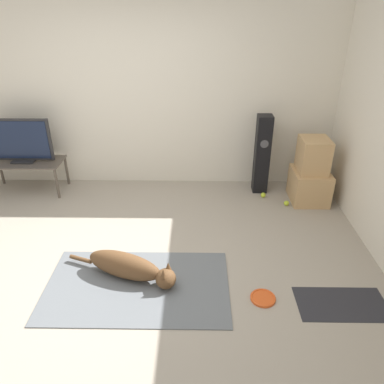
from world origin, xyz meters
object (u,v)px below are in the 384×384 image
at_px(frisbee, 263,298).
at_px(tennis_ball_by_boxes, 286,203).
at_px(cardboard_box_upper, 313,155).
at_px(tv_stand, 25,165).
at_px(dog, 130,267).
at_px(cardboard_box_lower, 309,186).
at_px(tennis_ball_near_speaker, 263,195).
at_px(floor_speaker, 262,155).
at_px(tv, 20,141).

distance_m(frisbee, tennis_ball_by_boxes, 1.79).
height_order(cardboard_box_upper, tv_stand, cardboard_box_upper).
relative_size(dog, cardboard_box_lower, 2.15).
bearing_deg(tv_stand, frisbee, -35.25).
xyz_separation_m(dog, frisbee, (1.24, -0.26, -0.12)).
relative_size(cardboard_box_upper, tv_stand, 0.43).
bearing_deg(tv_stand, cardboard_box_upper, -3.05).
bearing_deg(tennis_ball_near_speaker, tv_stand, 177.25).
distance_m(floor_speaker, tennis_ball_near_speaker, 0.54).
bearing_deg(tv_stand, tv, 90.00).
relative_size(dog, tv, 1.34).
relative_size(floor_speaker, tennis_ball_by_boxes, 16.22).
bearing_deg(tv_stand, cardboard_box_lower, -3.24).
xyz_separation_m(floor_speaker, tv_stand, (-3.19, -0.05, -0.15)).
xyz_separation_m(cardboard_box_lower, cardboard_box_upper, (-0.01, 0.01, 0.43)).
distance_m(frisbee, cardboard_box_lower, 2.06).
bearing_deg(tv, dog, -46.91).
xyz_separation_m(dog, floor_speaker, (1.50, 1.86, 0.40)).
bearing_deg(tennis_ball_by_boxes, tennis_ball_near_speaker, 140.60).
xyz_separation_m(tv, tennis_ball_near_speaker, (3.22, -0.16, -0.69)).
bearing_deg(tv, floor_speaker, 0.86).
distance_m(cardboard_box_upper, tennis_ball_near_speaker, 0.83).
bearing_deg(cardboard_box_upper, cardboard_box_lower, -63.63).
distance_m(cardboard_box_upper, tv_stand, 3.80).
relative_size(cardboard_box_lower, floor_speaker, 0.48).
height_order(cardboard_box_lower, tennis_ball_near_speaker, cardboard_box_lower).
relative_size(tv, tennis_ball_near_speaker, 12.51).
height_order(frisbee, tennis_ball_near_speaker, tennis_ball_near_speaker).
relative_size(dog, frisbee, 4.82).
relative_size(dog, tennis_ball_by_boxes, 16.74).
xyz_separation_m(floor_speaker, tv, (-3.19, -0.05, 0.19)).
bearing_deg(tennis_ball_near_speaker, dog, -132.79).
bearing_deg(cardboard_box_upper, floor_speaker, 157.14).
height_order(tennis_ball_by_boxes, tennis_ball_near_speaker, same).
xyz_separation_m(cardboard_box_upper, tennis_ball_near_speaker, (-0.57, 0.05, -0.60)).
height_order(tv_stand, tv, tv).
height_order(frisbee, tv_stand, tv_stand).
height_order(tv_stand, tennis_ball_by_boxes, tv_stand).
relative_size(tennis_ball_by_boxes, tennis_ball_near_speaker, 1.00).
distance_m(floor_speaker, tv_stand, 3.20).
relative_size(frisbee, cardboard_box_lower, 0.45).
height_order(dog, tennis_ball_near_speaker, dog).
bearing_deg(tv_stand, tennis_ball_near_speaker, -2.75).
bearing_deg(tennis_ball_by_boxes, frisbee, -108.29).
distance_m(frisbee, tv, 3.66).
distance_m(dog, tennis_ball_near_speaker, 2.25).
bearing_deg(cardboard_box_upper, frisbee, -114.85).
relative_size(cardboard_box_lower, tv, 0.62).
distance_m(dog, tv, 2.55).
xyz_separation_m(frisbee, tennis_ball_by_boxes, (0.56, 1.70, 0.02)).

